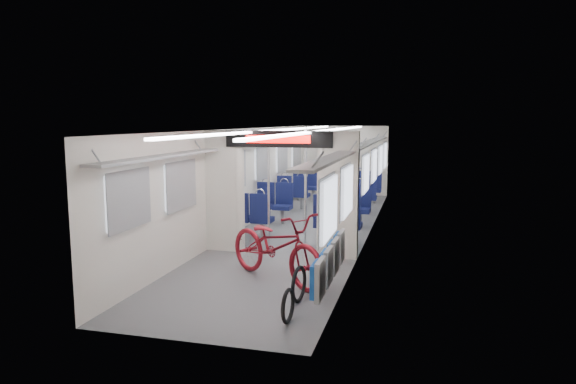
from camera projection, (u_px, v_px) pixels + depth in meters
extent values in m
plane|color=#515456|center=(304.00, 231.00, 11.57)|extent=(12.00, 12.00, 0.00)
cube|color=silver|center=(242.00, 179.00, 11.77)|extent=(0.02, 12.00, 2.30)
cube|color=silver|center=(369.00, 183.00, 11.05)|extent=(0.02, 12.00, 2.30)
cube|color=silver|center=(344.00, 160.00, 17.16)|extent=(2.90, 0.02, 2.30)
cube|color=silver|center=(183.00, 243.00, 5.66)|extent=(2.90, 0.02, 2.30)
cube|color=silver|center=(304.00, 129.00, 11.25)|extent=(2.90, 12.00, 0.02)
cube|color=white|center=(280.00, 130.00, 11.39)|extent=(0.12, 11.40, 0.04)
cube|color=white|center=(329.00, 130.00, 11.12)|extent=(0.12, 11.40, 0.04)
cube|color=silver|center=(223.00, 199.00, 9.79)|extent=(0.65, 0.18, 2.00)
cube|color=silver|center=(340.00, 204.00, 9.23)|extent=(0.65, 0.18, 2.00)
cube|color=silver|center=(280.00, 139.00, 9.35)|extent=(2.90, 0.18, 0.30)
cylinder|color=silver|center=(239.00, 199.00, 9.71)|extent=(0.20, 0.20, 2.00)
cylinder|color=silver|center=(322.00, 203.00, 9.31)|extent=(0.20, 0.20, 2.00)
cube|color=black|center=(278.00, 139.00, 9.25)|extent=(2.00, 0.03, 0.30)
cube|color=#FF0C07|center=(278.00, 139.00, 9.22)|extent=(1.20, 0.02, 0.14)
cube|color=silver|center=(128.00, 199.00, 7.13)|extent=(0.04, 1.00, 0.75)
cube|color=silver|center=(329.00, 208.00, 6.42)|extent=(0.04, 1.00, 0.75)
cube|color=silver|center=(180.00, 185.00, 8.66)|extent=(0.04, 1.00, 0.75)
cube|color=silver|center=(347.00, 191.00, 7.95)|extent=(0.04, 1.00, 0.75)
cube|color=silver|center=(236.00, 170.00, 11.25)|extent=(0.04, 1.00, 0.75)
cube|color=silver|center=(366.00, 174.00, 10.54)|extent=(0.04, 1.00, 0.75)
cube|color=silver|center=(262.00, 163.00, 13.07)|extent=(0.04, 1.00, 0.75)
cube|color=silver|center=(374.00, 166.00, 12.36)|extent=(0.04, 1.00, 0.75)
cube|color=silver|center=(282.00, 158.00, 14.89)|extent=(0.04, 1.00, 0.75)
cube|color=silver|center=(380.00, 160.00, 14.18)|extent=(0.04, 1.00, 0.75)
cube|color=silver|center=(296.00, 154.00, 16.62)|extent=(0.04, 1.00, 0.75)
cube|color=silver|center=(385.00, 155.00, 15.91)|extent=(0.04, 1.00, 0.75)
cube|color=gray|center=(164.00, 156.00, 7.78)|extent=(0.30, 3.60, 0.04)
cube|color=gray|center=(329.00, 159.00, 7.15)|extent=(0.30, 3.60, 0.04)
cube|color=gray|center=(274.00, 141.00, 13.53)|extent=(0.30, 7.60, 0.04)
cube|color=gray|center=(371.00, 142.00, 12.90)|extent=(0.30, 7.60, 0.04)
cube|color=gray|center=(343.00, 165.00, 17.12)|extent=(0.90, 0.05, 2.00)
imported|color=maroon|center=(276.00, 246.00, 7.95)|extent=(2.18, 1.82, 1.12)
cube|color=gray|center=(320.00, 279.00, 6.21)|extent=(0.06, 0.43, 0.49)
cube|color=#103F93|center=(315.00, 279.00, 6.22)|extent=(0.06, 0.39, 0.41)
cube|color=gray|center=(328.00, 267.00, 6.73)|extent=(0.06, 0.43, 0.49)
cube|color=#103F93|center=(324.00, 267.00, 6.75)|extent=(0.06, 0.39, 0.41)
cube|color=gray|center=(335.00, 256.00, 7.26)|extent=(0.06, 0.43, 0.49)
cube|color=#103F93|center=(331.00, 256.00, 7.28)|extent=(0.06, 0.39, 0.41)
cube|color=gray|center=(341.00, 247.00, 7.79)|extent=(0.06, 0.43, 0.49)
cube|color=#103F93|center=(337.00, 247.00, 7.80)|extent=(0.06, 0.39, 0.41)
torus|color=black|center=(288.00, 308.00, 6.32)|extent=(0.08, 0.45, 0.45)
torus|color=black|center=(299.00, 286.00, 7.05)|extent=(0.11, 0.52, 0.51)
torus|color=black|center=(319.00, 274.00, 7.65)|extent=(0.17, 0.47, 0.48)
cube|color=#0E133E|center=(262.00, 220.00, 10.85)|extent=(0.43, 0.40, 0.10)
cylinder|color=gray|center=(262.00, 230.00, 10.88)|extent=(0.10, 0.10, 0.35)
cube|color=#0E133E|center=(260.00, 206.00, 10.65)|extent=(0.43, 0.08, 0.53)
torus|color=silver|center=(260.00, 194.00, 10.61)|extent=(0.22, 0.03, 0.22)
cube|color=#0E133E|center=(283.00, 207.00, 12.41)|extent=(0.43, 0.40, 0.10)
cylinder|color=gray|center=(283.00, 216.00, 12.44)|extent=(0.10, 0.10, 0.35)
cube|color=#0E133E|center=(284.00, 193.00, 12.52)|extent=(0.43, 0.08, 0.53)
torus|color=silver|center=(284.00, 183.00, 12.49)|extent=(0.22, 0.03, 0.22)
cube|color=#0E133E|center=(241.00, 219.00, 10.97)|extent=(0.43, 0.40, 0.10)
cylinder|color=gray|center=(242.00, 229.00, 11.00)|extent=(0.10, 0.10, 0.35)
cube|color=#0E133E|center=(239.00, 205.00, 10.77)|extent=(0.43, 0.08, 0.53)
torus|color=silver|center=(238.00, 193.00, 10.73)|extent=(0.22, 0.03, 0.22)
cube|color=#0E133E|center=(264.00, 206.00, 12.53)|extent=(0.43, 0.40, 0.10)
cylinder|color=gray|center=(264.00, 215.00, 12.56)|extent=(0.10, 0.10, 0.35)
cube|color=#0E133E|center=(266.00, 193.00, 12.64)|extent=(0.43, 0.08, 0.53)
torus|color=silver|center=(266.00, 182.00, 12.60)|extent=(0.22, 0.03, 0.22)
cube|color=#0E133E|center=(327.00, 224.00, 10.39)|extent=(0.47, 0.44, 0.10)
cylinder|color=gray|center=(326.00, 235.00, 10.42)|extent=(0.10, 0.10, 0.35)
cube|color=#0E133E|center=(325.00, 209.00, 10.17)|extent=(0.47, 0.08, 0.57)
torus|color=silver|center=(325.00, 195.00, 10.13)|extent=(0.24, 0.03, 0.24)
cube|color=#0E133E|center=(340.00, 209.00, 12.09)|extent=(0.47, 0.44, 0.10)
cylinder|color=gray|center=(340.00, 219.00, 12.12)|extent=(0.10, 0.10, 0.35)
cube|color=#0E133E|center=(341.00, 194.00, 12.21)|extent=(0.47, 0.08, 0.57)
torus|color=silver|center=(342.00, 182.00, 12.17)|extent=(0.24, 0.03, 0.24)
cube|color=#0E133E|center=(350.00, 225.00, 10.27)|extent=(0.47, 0.44, 0.10)
cylinder|color=gray|center=(349.00, 236.00, 10.31)|extent=(0.10, 0.10, 0.35)
cube|color=#0E133E|center=(349.00, 210.00, 10.06)|extent=(0.47, 0.08, 0.57)
torus|color=silver|center=(349.00, 196.00, 10.02)|extent=(0.24, 0.03, 0.24)
cube|color=#0E133E|center=(360.00, 210.00, 11.97)|extent=(0.47, 0.44, 0.10)
cylinder|color=gray|center=(360.00, 220.00, 12.00)|extent=(0.10, 0.10, 0.35)
cube|color=#0E133E|center=(361.00, 195.00, 12.10)|extent=(0.47, 0.08, 0.57)
torus|color=silver|center=(361.00, 183.00, 12.06)|extent=(0.24, 0.03, 0.24)
cube|color=#0E133E|center=(302.00, 195.00, 14.40)|extent=(0.41, 0.38, 0.10)
cylinder|color=gray|center=(302.00, 203.00, 14.43)|extent=(0.10, 0.10, 0.35)
cube|color=#0E133E|center=(301.00, 185.00, 14.21)|extent=(0.41, 0.07, 0.50)
torus|color=silver|center=(301.00, 176.00, 14.17)|extent=(0.21, 0.03, 0.21)
cube|color=#0E133E|center=(313.00, 188.00, 15.88)|extent=(0.41, 0.38, 0.10)
cylinder|color=gray|center=(313.00, 195.00, 15.91)|extent=(0.10, 0.10, 0.35)
cube|color=#0E133E|center=(314.00, 178.00, 15.99)|extent=(0.41, 0.07, 0.50)
torus|color=silver|center=(314.00, 170.00, 15.95)|extent=(0.21, 0.03, 0.21)
cube|color=#0E133E|center=(286.00, 194.00, 14.51)|extent=(0.41, 0.38, 0.10)
cylinder|color=gray|center=(286.00, 202.00, 14.55)|extent=(0.10, 0.10, 0.35)
cube|color=#0E133E|center=(284.00, 185.00, 14.32)|extent=(0.41, 0.07, 0.50)
torus|color=silver|center=(284.00, 176.00, 14.29)|extent=(0.21, 0.03, 0.21)
cube|color=#0E133E|center=(298.00, 188.00, 16.00)|extent=(0.41, 0.38, 0.10)
cylinder|color=gray|center=(298.00, 195.00, 16.03)|extent=(0.10, 0.10, 0.35)
cube|color=#0E133E|center=(300.00, 177.00, 16.10)|extent=(0.41, 0.07, 0.50)
torus|color=silver|center=(300.00, 170.00, 16.07)|extent=(0.21, 0.03, 0.21)
cube|color=#0E133E|center=(351.00, 197.00, 14.01)|extent=(0.42, 0.39, 0.10)
cylinder|color=gray|center=(351.00, 205.00, 14.04)|extent=(0.10, 0.10, 0.35)
cube|color=#0E133E|center=(351.00, 187.00, 13.82)|extent=(0.42, 0.07, 0.51)
torus|color=silver|center=(351.00, 178.00, 13.78)|extent=(0.21, 0.03, 0.21)
cube|color=#0E133E|center=(358.00, 190.00, 15.52)|extent=(0.42, 0.39, 0.10)
cylinder|color=gray|center=(358.00, 197.00, 15.55)|extent=(0.10, 0.10, 0.35)
cube|color=#0E133E|center=(359.00, 179.00, 15.62)|extent=(0.42, 0.07, 0.51)
torus|color=silver|center=(359.00, 171.00, 15.59)|extent=(0.21, 0.03, 0.21)
cube|color=#0E133E|center=(369.00, 198.00, 13.89)|extent=(0.42, 0.39, 0.10)
cylinder|color=gray|center=(369.00, 206.00, 13.92)|extent=(0.10, 0.10, 0.35)
cube|color=#0E133E|center=(368.00, 187.00, 13.70)|extent=(0.42, 0.07, 0.51)
torus|color=silver|center=(369.00, 178.00, 13.66)|extent=(0.21, 0.03, 0.21)
cube|color=#0E133E|center=(374.00, 190.00, 15.40)|extent=(0.42, 0.39, 0.10)
cylinder|color=gray|center=(374.00, 198.00, 15.43)|extent=(0.10, 0.10, 0.35)
cube|color=#0E133E|center=(375.00, 180.00, 15.51)|extent=(0.42, 0.07, 0.51)
torus|color=silver|center=(375.00, 171.00, 15.47)|extent=(0.21, 0.03, 0.21)
cylinder|color=silver|center=(269.00, 189.00, 10.08)|extent=(0.04, 0.04, 2.30)
cylinder|color=silver|center=(305.00, 189.00, 10.11)|extent=(0.04, 0.04, 2.30)
cylinder|color=silver|center=(306.00, 172.00, 13.38)|extent=(0.04, 0.04, 2.30)
cylinder|color=silver|center=(336.00, 173.00, 13.13)|extent=(0.04, 0.04, 2.30)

